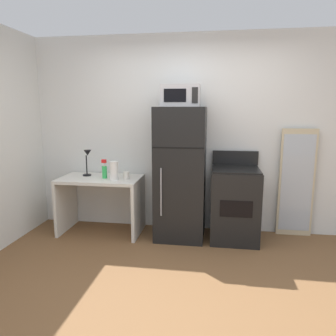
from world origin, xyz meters
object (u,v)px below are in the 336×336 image
Objects in this scene: coffee_mug at (126,175)px; desk at (101,195)px; paper_towel_roll at (114,171)px; leaning_mirror at (296,183)px; desk_lamp at (87,158)px; spray_bottle at (104,171)px; microwave at (181,96)px; oven_range at (235,204)px; refrigerator at (181,174)px.

desk is at bearing 175.31° from coffee_mug.
leaning_mirror is (2.31, 0.39, -0.17)m from paper_towel_roll.
desk_lamp is 0.32m from spray_bottle.
paper_towel_roll reaches higher than desk.
spray_bottle is 1.37m from microwave.
microwave is at bearing -3.84° from desk_lamp.
coffee_mug is 1.42m from oven_range.
desk_lamp is at bearing 159.97° from desk.
paper_towel_roll is at bearing -170.35° from leaning_mirror.
microwave is (0.83, 0.11, 0.92)m from paper_towel_roll.
refrigerator reaches higher than leaning_mirror.
leaning_mirror is at bearing 6.09° from desk.
coffee_mug is at bearing 0.28° from spray_bottle.
coffee_mug is at bearing -172.12° from leaning_mirror.
spray_bottle reaches higher than coffee_mug.
leaning_mirror is at bearing 10.05° from refrigerator.
oven_range is 0.86m from leaning_mirror.
refrigerator is 1.51× the size of oven_range.
desk is 0.34m from spray_bottle.
paper_towel_roll is 0.96× the size of spray_bottle.
desk is 1.11m from refrigerator.
desk is at bearing 156.12° from spray_bottle.
oven_range is (0.69, 0.03, -1.33)m from microwave.
refrigerator is at bearing 0.52° from desk.
refrigerator reaches higher than oven_range.
desk is 0.44m from paper_towel_roll.
refrigerator reaches higher than desk_lamp.
spray_bottle is at bearing -23.88° from desk.
paper_towel_roll is 2.53× the size of coffee_mug.
spray_bottle is at bearing 150.23° from paper_towel_roll.
desk_lamp is 1.27m from refrigerator.
desk_lamp reaches higher than spray_bottle.
oven_range is at bearing 1.59° from spray_bottle.
desk_lamp reaches higher than oven_range.
paper_towel_roll is 0.84m from refrigerator.
desk is 0.96× the size of oven_range.
paper_towel_roll reaches higher than coffee_mug.
coffee_mug is at bearing 34.01° from paper_towel_roll.
oven_range reaches higher than coffee_mug.
refrigerator is 0.78m from oven_range.
microwave reaches higher than leaning_mirror.
oven_range is at bearing 0.48° from refrigerator.
microwave reaches higher than desk_lamp.
spray_bottle is at bearing -178.41° from oven_range.
leaning_mirror is (2.73, 0.20, -0.29)m from desk_lamp.
spray_bottle reaches higher than desk.
leaning_mirror is (2.46, 0.30, -0.15)m from spray_bottle.
desk is 0.52m from desk_lamp.
paper_towel_roll is 2.34m from leaning_mirror.
oven_range is at bearing 5.13° from paper_towel_roll.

